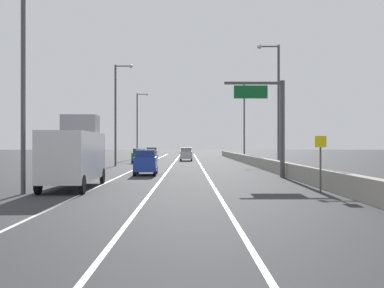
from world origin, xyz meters
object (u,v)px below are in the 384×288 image
car_blue_2 (146,162)px  car_green_0 (140,156)px  lamp_post_right_second (276,100)px  lamp_post_left_near (28,63)px  lamp_post_right_third (243,116)px  lamp_post_left_far (138,122)px  speed_advisory_sign (321,159)px  box_truck (75,154)px  car_silver_3 (186,154)px  overhead_sign_gantry (273,116)px  lamp_post_left_mid (117,109)px  car_gray_1 (152,153)px

car_blue_2 → car_green_0: bearing=96.9°
lamp_post_right_second → lamp_post_left_near: size_ratio=1.00×
lamp_post_right_third → lamp_post_left_far: 23.73m
lamp_post_right_third → car_blue_2: size_ratio=2.75×
speed_advisory_sign → box_truck: (-13.63, 2.70, 0.23)m
speed_advisory_sign → car_blue_2: 17.90m
lamp_post_left_near → car_silver_3: (7.95, 49.17, -5.72)m
overhead_sign_gantry → lamp_post_left_near: bearing=-140.8°
lamp_post_left_mid → car_green_0: size_ratio=2.58×
lamp_post_right_third → car_gray_1: 20.09m
lamp_post_right_third → car_gray_1: lamp_post_right_third is taller
overhead_sign_gantry → car_green_0: (-13.18, 28.62, -3.73)m
lamp_post_right_third → box_truck: lamp_post_right_third is taller
lamp_post_right_third → car_gray_1: bearing=138.7°
speed_advisory_sign → car_green_0: bearing=108.8°
car_green_0 → car_silver_3: car_silver_3 is taller
car_gray_1 → box_truck: (-0.27, -54.93, 0.98)m
lamp_post_right_second → car_silver_3: 31.17m
speed_advisory_sign → car_gray_1: 59.16m
lamp_post_left_far → lamp_post_left_mid: bearing=-88.5°
lamp_post_right_third → car_blue_2: lamp_post_right_third is taller
overhead_sign_gantry → box_truck: bearing=-146.3°
lamp_post_left_near → lamp_post_left_mid: size_ratio=1.00×
lamp_post_left_near → car_gray_1: lamp_post_left_near is taller
overhead_sign_gantry → lamp_post_left_far: 52.20m
car_silver_3 → car_blue_2: bearing=-95.4°
speed_advisory_sign → box_truck: box_truck is taller
car_silver_3 → lamp_post_left_near: bearing=-99.2°
car_blue_2 → car_silver_3: car_blue_2 is taller
speed_advisory_sign → car_gray_1: speed_advisory_sign is taller
car_silver_3 → lamp_post_left_mid: bearing=-113.7°
car_gray_1 → box_truck: 54.94m
car_silver_3 → lamp_post_left_far: bearing=124.9°
speed_advisory_sign → lamp_post_left_near: (-15.25, -0.59, 4.99)m
car_green_0 → car_silver_3: (6.32, 8.48, 0.04)m
lamp_post_right_second → car_silver_3: bearing=106.2°
lamp_post_right_second → lamp_post_left_near: same height
speed_advisory_sign → lamp_post_left_far: 63.52m
overhead_sign_gantry → car_green_0: size_ratio=1.62×
lamp_post_right_second → speed_advisory_sign: bearing=-93.8°
overhead_sign_gantry → speed_advisory_sign: size_ratio=2.50×
lamp_post_left_mid → overhead_sign_gantry: bearing=-51.7°
lamp_post_left_mid → car_green_0: lamp_post_left_mid is taller
speed_advisory_sign → lamp_post_right_second: (1.27, 19.17, 4.99)m
lamp_post_left_near → lamp_post_left_far: same height
speed_advisory_sign → overhead_sign_gantry: bearing=92.2°
box_truck → speed_advisory_sign: bearing=-11.2°
lamp_post_right_third → car_silver_3: bearing=156.6°
lamp_post_left_near → overhead_sign_gantry: bearing=39.2°
lamp_post_right_second → lamp_post_left_mid: same height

